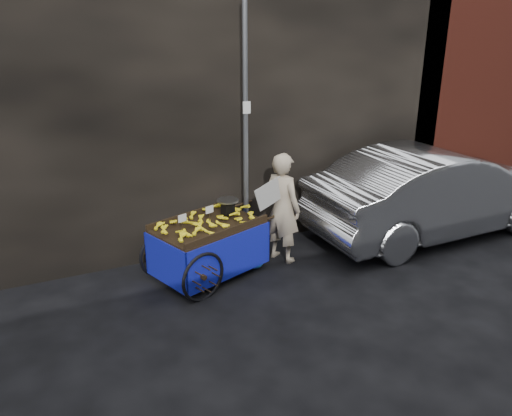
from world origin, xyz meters
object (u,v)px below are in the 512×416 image
parked_car (436,191)px  plastic_bag (256,262)px  vendor (282,208)px  banana_cart (206,231)px

parked_car → plastic_bag: bearing=88.4°
vendor → parked_car: bearing=-117.6°
vendor → parked_car: size_ratio=0.37×
banana_cart → parked_car: parked_car is taller
plastic_bag → parked_car: (3.50, -0.07, 0.68)m
vendor → plastic_bag: vendor is taller
vendor → plastic_bag: (-0.51, -0.13, -0.77)m
plastic_bag → vendor: bearing=13.9°
vendor → parked_car: 3.00m
vendor → plastic_bag: 0.94m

